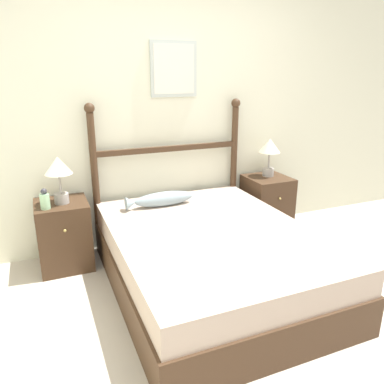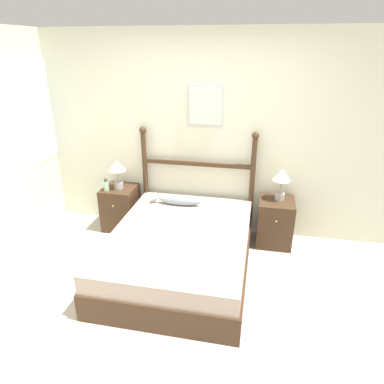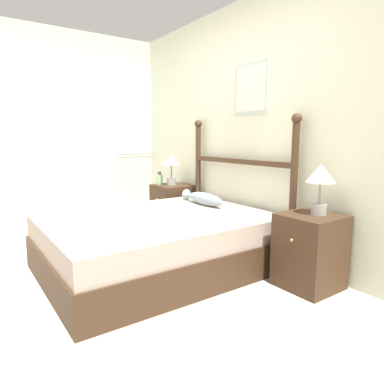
% 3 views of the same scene
% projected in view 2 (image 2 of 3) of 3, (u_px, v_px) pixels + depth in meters
% --- Properties ---
extents(ground_plane, '(16.00, 16.00, 0.00)m').
position_uv_depth(ground_plane, '(171.00, 310.00, 3.29)').
color(ground_plane, '#B7AD9E').
extents(wall_back, '(6.40, 0.08, 2.55)m').
position_uv_depth(wall_back, '(204.00, 136.00, 4.34)').
color(wall_back, beige).
rests_on(wall_back, ground_plane).
extents(bed, '(1.49, 1.97, 0.49)m').
position_uv_depth(bed, '(181.00, 250.00, 3.80)').
color(bed, '#3D2819').
rests_on(bed, ground_plane).
extents(headboard, '(1.51, 0.09, 1.39)m').
position_uv_depth(headboard, '(197.00, 176.00, 4.45)').
color(headboard, '#3D2819').
rests_on(headboard, ground_plane).
extents(nightstand_left, '(0.43, 0.46, 0.59)m').
position_uv_depth(nightstand_left, '(121.00, 208.00, 4.68)').
color(nightstand_left, '#3D2819').
rests_on(nightstand_left, ground_plane).
extents(nightstand_right, '(0.43, 0.46, 0.59)m').
position_uv_depth(nightstand_right, '(275.00, 222.00, 4.30)').
color(nightstand_right, '#3D2819').
rests_on(nightstand_right, ground_plane).
extents(table_lamp_left, '(0.22, 0.22, 0.40)m').
position_uv_depth(table_lamp_left, '(117.00, 168.00, 4.43)').
color(table_lamp_left, gray).
rests_on(table_lamp_left, nightstand_left).
extents(table_lamp_right, '(0.22, 0.22, 0.40)m').
position_uv_depth(table_lamp_right, '(282.00, 178.00, 4.10)').
color(table_lamp_right, gray).
rests_on(table_lamp_right, nightstand_right).
extents(bottle, '(0.08, 0.08, 0.17)m').
position_uv_depth(bottle, '(106.00, 185.00, 4.45)').
color(bottle, '#99C699').
rests_on(bottle, nightstand_left).
extents(fish_pillow, '(0.62, 0.12, 0.13)m').
position_uv_depth(fish_pillow, '(177.00, 200.00, 4.30)').
color(fish_pillow, '#8499A3').
rests_on(fish_pillow, bed).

